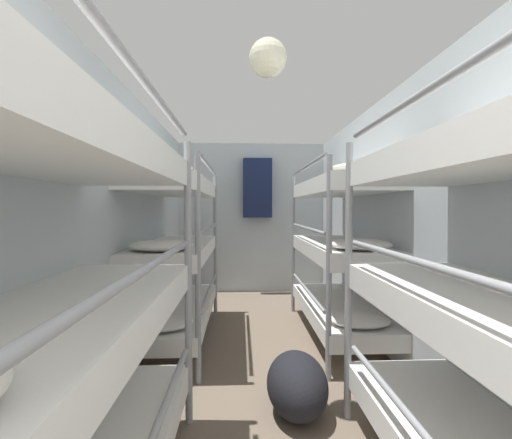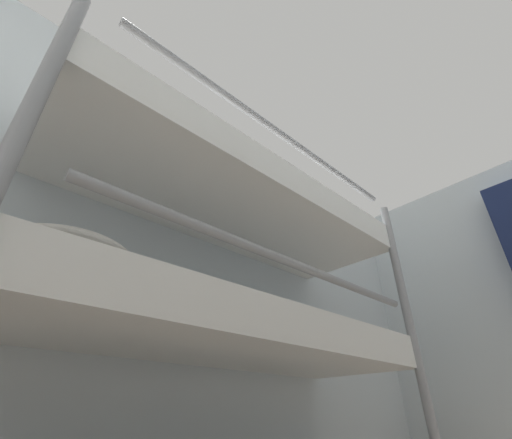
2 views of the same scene
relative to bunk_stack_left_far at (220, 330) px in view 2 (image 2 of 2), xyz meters
The scene contains 1 object.
bunk_stack_left_far is the anchor object (origin of this frame).
Camera 2 is at (0.27, 2.80, 0.62)m, focal length 24.00 mm.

